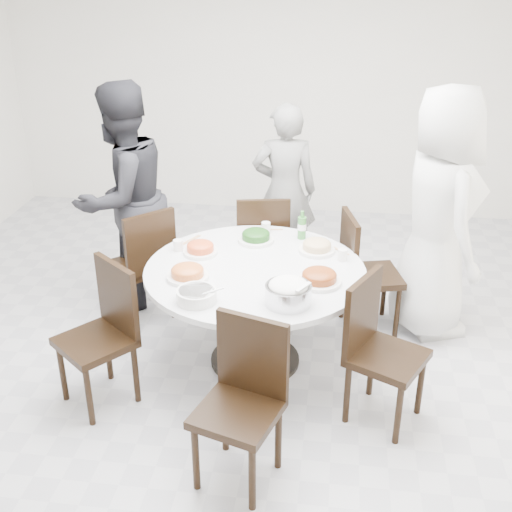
# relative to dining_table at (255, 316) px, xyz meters

# --- Properties ---
(floor) EXTENTS (6.00, 6.00, 0.01)m
(floor) POSITION_rel_dining_table_xyz_m (-0.10, 0.04, -0.38)
(floor) COLOR silver
(floor) RESTS_ON ground
(wall_back) EXTENTS (6.00, 0.01, 2.80)m
(wall_back) POSITION_rel_dining_table_xyz_m (-0.10, 3.04, 1.02)
(wall_back) COLOR white
(wall_back) RESTS_ON ground
(dining_table) EXTENTS (1.50, 1.50, 0.75)m
(dining_table) POSITION_rel_dining_table_xyz_m (0.00, 0.00, 0.00)
(dining_table) COLOR silver
(dining_table) RESTS_ON floor
(chair_ne) EXTENTS (0.51, 0.51, 0.95)m
(chair_ne) POSITION_rel_dining_table_xyz_m (0.82, 0.58, 0.10)
(chair_ne) COLOR black
(chair_ne) RESTS_ON floor
(chair_n) EXTENTS (0.49, 0.49, 0.95)m
(chair_n) POSITION_rel_dining_table_xyz_m (-0.07, 0.97, 0.10)
(chair_n) COLOR black
(chair_n) RESTS_ON floor
(chair_nw) EXTENTS (0.59, 0.59, 0.95)m
(chair_nw) POSITION_rel_dining_table_xyz_m (-0.98, 0.52, 0.10)
(chair_nw) COLOR black
(chair_nw) RESTS_ON floor
(chair_sw) EXTENTS (0.59, 0.59, 0.95)m
(chair_sw) POSITION_rel_dining_table_xyz_m (-0.95, -0.58, 0.10)
(chair_sw) COLOR black
(chair_sw) RESTS_ON floor
(chair_s) EXTENTS (0.53, 0.53, 0.95)m
(chair_s) POSITION_rel_dining_table_xyz_m (0.06, -1.14, 0.10)
(chair_s) COLOR black
(chair_s) RESTS_ON floor
(chair_se) EXTENTS (0.57, 0.57, 0.95)m
(chair_se) POSITION_rel_dining_table_xyz_m (0.88, -0.50, 0.10)
(chair_se) COLOR black
(chair_se) RESTS_ON floor
(diner_right) EXTENTS (0.84, 1.06, 1.89)m
(diner_right) POSITION_rel_dining_table_xyz_m (1.27, 0.67, 0.57)
(diner_right) COLOR silver
(diner_right) RESTS_ON floor
(diner_middle) EXTENTS (0.61, 0.44, 1.56)m
(diner_middle) POSITION_rel_dining_table_xyz_m (0.06, 1.47, 0.40)
(diner_middle) COLOR black
(diner_middle) RESTS_ON floor
(diner_left) EXTENTS (1.05, 1.12, 1.83)m
(diner_left) POSITION_rel_dining_table_xyz_m (-1.16, 0.76, 0.54)
(diner_left) COLOR black
(diner_left) RESTS_ON floor
(dish_greens) EXTENTS (0.26, 0.26, 0.07)m
(dish_greens) POSITION_rel_dining_table_xyz_m (-0.05, 0.44, 0.41)
(dish_greens) COLOR white
(dish_greens) RESTS_ON dining_table
(dish_pale) EXTENTS (0.26, 0.26, 0.07)m
(dish_pale) POSITION_rel_dining_table_xyz_m (0.40, 0.32, 0.41)
(dish_pale) COLOR white
(dish_pale) RESTS_ON dining_table
(dish_orange) EXTENTS (0.24, 0.24, 0.07)m
(dish_orange) POSITION_rel_dining_table_xyz_m (-0.42, 0.18, 0.41)
(dish_orange) COLOR white
(dish_orange) RESTS_ON dining_table
(dish_redbrown) EXTENTS (0.29, 0.29, 0.07)m
(dish_redbrown) POSITION_rel_dining_table_xyz_m (0.44, -0.15, 0.41)
(dish_redbrown) COLOR white
(dish_redbrown) RESTS_ON dining_table
(dish_tofu) EXTENTS (0.28, 0.28, 0.07)m
(dish_tofu) POSITION_rel_dining_table_xyz_m (-0.42, -0.20, 0.41)
(dish_tofu) COLOR white
(dish_tofu) RESTS_ON dining_table
(rice_bowl) EXTENTS (0.28, 0.28, 0.12)m
(rice_bowl) POSITION_rel_dining_table_xyz_m (0.26, -0.44, 0.44)
(rice_bowl) COLOR silver
(rice_bowl) RESTS_ON dining_table
(soup_bowl) EXTENTS (0.25, 0.25, 0.08)m
(soup_bowl) POSITION_rel_dining_table_xyz_m (-0.30, -0.49, 0.41)
(soup_bowl) COLOR white
(soup_bowl) RESTS_ON dining_table
(beverage_bottle) EXTENTS (0.06, 0.06, 0.22)m
(beverage_bottle) POSITION_rel_dining_table_xyz_m (0.28, 0.54, 0.48)
(beverage_bottle) COLOR #337A30
(beverage_bottle) RESTS_ON dining_table
(tea_cups) EXTENTS (0.07, 0.07, 0.08)m
(tea_cups) POSITION_rel_dining_table_xyz_m (0.00, 0.62, 0.42)
(tea_cups) COLOR white
(tea_cups) RESTS_ON dining_table
(chopsticks) EXTENTS (0.24, 0.04, 0.01)m
(chopsticks) POSITION_rel_dining_table_xyz_m (-0.02, 0.67, 0.38)
(chopsticks) COLOR tan
(chopsticks) RESTS_ON dining_table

